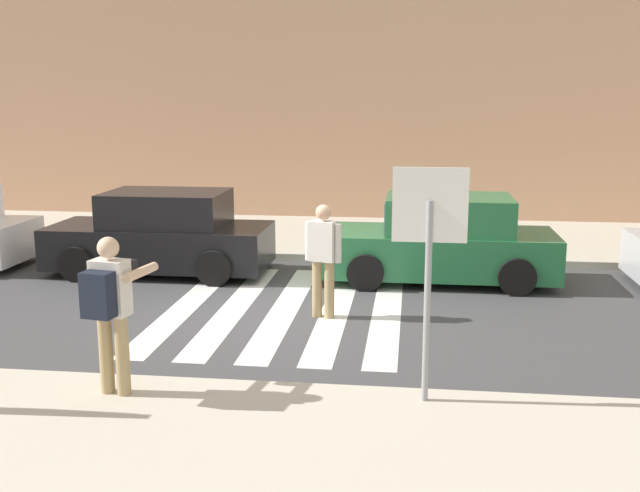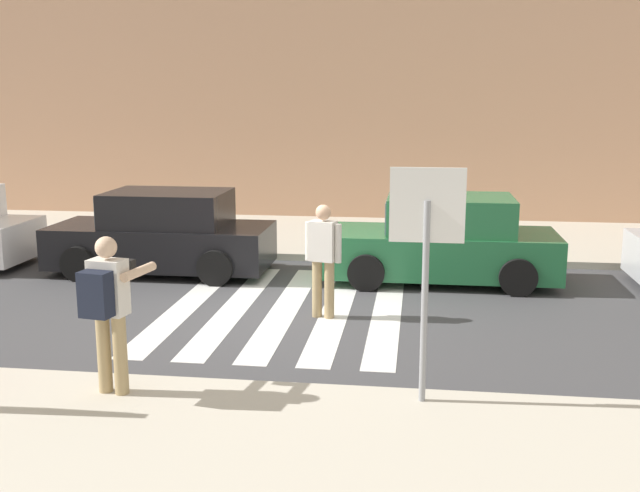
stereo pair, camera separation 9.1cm
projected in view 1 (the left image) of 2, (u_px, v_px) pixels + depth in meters
The scene contains 13 objects.
ground_plane at pixel (283, 312), 11.63m from camera, with size 120.00×120.00×0.00m, color #424244.
sidewalk_far at pixel (327, 236), 17.45m from camera, with size 60.00×4.80×0.14m, color beige.
building_facade_far at pixel (346, 76), 20.98m from camera, with size 56.00×4.00×7.64m, color tan.
crosswalk_stripe_0 at pixel (187, 304), 12.02m from camera, with size 0.44×5.20×0.01m, color silver.
crosswalk_stripe_1 at pixel (236, 306), 11.92m from camera, with size 0.44×5.20×0.01m, color silver.
crosswalk_stripe_2 at pixel (286, 308), 11.82m from camera, with size 0.44×5.20×0.01m, color silver.
crosswalk_stripe_3 at pixel (336, 310), 11.73m from camera, with size 0.44×5.20×0.01m, color silver.
crosswalk_stripe_4 at pixel (387, 311), 11.63m from camera, with size 0.44×5.20×0.01m, color silver.
stop_sign at pixel (429, 234), 7.58m from camera, with size 0.76×0.08×2.46m.
photographer_with_backpack at pixel (110, 302), 7.88m from camera, with size 0.67×0.91×1.72m.
pedestrian_crossing at pixel (323, 254), 11.15m from camera, with size 0.56×0.33×1.72m.
parked_car_black at pixel (162, 235), 14.05m from camera, with size 4.10×1.92×1.55m.
parked_car_green at pixel (442, 242), 13.42m from camera, with size 4.10×1.92×1.55m.
Camera 1 is at (1.95, -11.04, 3.32)m, focal length 42.00 mm.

